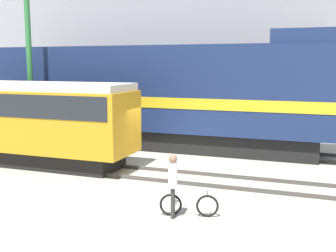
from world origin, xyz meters
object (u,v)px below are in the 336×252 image
object	(u,v)px
freight_locomotive	(136,95)
utility_pole_left	(30,73)
bicycle	(189,205)
streetcar	(21,117)
person	(173,179)

from	to	relation	value
freight_locomotive	utility_pole_left	size ratio (longest dim) A/B	2.63
utility_pole_left	bicycle	bearing A→B (deg)	-31.64
streetcar	person	size ratio (longest dim) A/B	5.56
bicycle	freight_locomotive	bearing A→B (deg)	122.60
streetcar	bicycle	xyz separation A→B (m)	(8.60, -3.60, -1.66)
streetcar	utility_pole_left	size ratio (longest dim) A/B	1.32
freight_locomotive	streetcar	size ratio (longest dim) A/B	1.99
streetcar	utility_pole_left	world-z (taller)	utility_pole_left
freight_locomotive	person	size ratio (longest dim) A/B	11.08
bicycle	person	size ratio (longest dim) A/B	0.90
streetcar	utility_pole_left	bearing A→B (deg)	120.27
freight_locomotive	streetcar	world-z (taller)	freight_locomotive
freight_locomotive	person	world-z (taller)	freight_locomotive
bicycle	utility_pole_left	world-z (taller)	utility_pole_left
streetcar	bicycle	distance (m)	9.47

